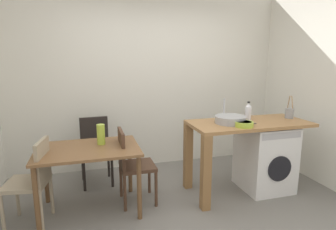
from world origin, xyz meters
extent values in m
plane|color=slate|center=(0.00, 0.00, 0.00)|extent=(5.46, 5.46, 0.00)
cube|color=silver|center=(0.00, 1.75, 1.35)|extent=(4.60, 0.10, 2.70)
cube|color=brown|center=(-0.95, 0.49, 0.72)|extent=(1.10, 0.76, 0.03)
cylinder|color=brown|center=(-1.45, 0.16, 0.35)|extent=(0.05, 0.05, 0.71)
cylinder|color=brown|center=(-0.45, 0.16, 0.35)|extent=(0.05, 0.05, 0.71)
cylinder|color=brown|center=(-1.45, 0.82, 0.35)|extent=(0.05, 0.05, 0.71)
cylinder|color=brown|center=(-0.45, 0.82, 0.35)|extent=(0.05, 0.05, 0.71)
cube|color=gray|center=(-1.57, 0.39, 0.45)|extent=(0.46, 0.46, 0.04)
cube|color=gray|center=(-1.39, 0.36, 0.68)|extent=(0.10, 0.38, 0.45)
cylinder|color=gray|center=(-1.78, 0.24, 0.23)|extent=(0.04, 0.04, 0.45)
cylinder|color=gray|center=(-1.72, 0.60, 0.23)|extent=(0.04, 0.04, 0.45)
cylinder|color=gray|center=(-1.42, 0.18, 0.23)|extent=(0.04, 0.04, 0.45)
cylinder|color=gray|center=(-1.36, 0.54, 0.23)|extent=(0.04, 0.04, 0.45)
cube|color=#4C3323|center=(-0.40, 0.54, 0.45)|extent=(0.40, 0.40, 0.04)
cube|color=#4C3323|center=(-0.58, 0.54, 0.68)|extent=(0.04, 0.38, 0.45)
cylinder|color=#4C3323|center=(-0.22, 0.72, 0.23)|extent=(0.04, 0.04, 0.45)
cylinder|color=#4C3323|center=(-0.22, 0.36, 0.23)|extent=(0.04, 0.04, 0.45)
cylinder|color=#4C3323|center=(-0.58, 0.72, 0.23)|extent=(0.04, 0.04, 0.45)
cylinder|color=#4C3323|center=(-0.58, 0.36, 0.23)|extent=(0.04, 0.04, 0.45)
cube|color=black|center=(-0.85, 1.19, 0.45)|extent=(0.42, 0.42, 0.04)
cube|color=black|center=(-0.86, 1.37, 0.68)|extent=(0.38, 0.06, 0.45)
cylinder|color=black|center=(-0.66, 1.02, 0.23)|extent=(0.04, 0.04, 0.45)
cylinder|color=black|center=(-1.02, 1.00, 0.23)|extent=(0.04, 0.04, 0.45)
cylinder|color=black|center=(-0.68, 1.38, 0.23)|extent=(0.04, 0.04, 0.45)
cylinder|color=black|center=(-1.04, 1.36, 0.23)|extent=(0.04, 0.04, 0.45)
cube|color=#9E7042|center=(1.00, 0.44, 0.90)|extent=(1.50, 0.68, 0.04)
cube|color=olive|center=(0.30, 0.15, 0.44)|extent=(0.10, 0.10, 0.88)
cube|color=olive|center=(0.30, 0.73, 0.44)|extent=(0.10, 0.10, 0.88)
cube|color=white|center=(1.27, 0.44, 0.43)|extent=(0.60, 0.60, 0.86)
cylinder|color=black|center=(1.27, 0.13, 0.39)|extent=(0.32, 0.02, 0.32)
cube|color=#B2B2B7|center=(1.27, 0.14, 0.80)|extent=(0.54, 0.01, 0.08)
cylinder|color=#9EA0A5|center=(0.74, 0.44, 0.97)|extent=(0.38, 0.38, 0.09)
cylinder|color=#B2B2B7|center=(0.74, 0.62, 1.06)|extent=(0.02, 0.02, 0.28)
cylinder|color=silver|center=(1.03, 0.52, 1.01)|extent=(0.08, 0.08, 0.18)
cone|color=silver|center=(1.03, 0.52, 1.12)|extent=(0.07, 0.07, 0.05)
cylinder|color=#262626|center=(1.03, 0.52, 1.15)|extent=(0.03, 0.03, 0.02)
cylinder|color=#A8C63D|center=(0.81, 0.24, 0.95)|extent=(0.22, 0.22, 0.06)
cylinder|color=olive|center=(0.81, 0.24, 0.96)|extent=(0.17, 0.17, 0.03)
cylinder|color=gray|center=(1.63, 0.49, 0.99)|extent=(0.11, 0.11, 0.13)
cylinder|color=#99724C|center=(1.62, 0.50, 1.13)|extent=(0.01, 0.04, 0.18)
cylinder|color=#99724C|center=(1.65, 0.48, 1.13)|extent=(0.01, 0.05, 0.18)
cylinder|color=#A8C63D|center=(-0.80, 0.59, 0.86)|extent=(0.09, 0.09, 0.23)
cube|color=#B2B2B7|center=(0.95, 0.34, 0.92)|extent=(0.15, 0.06, 0.01)
cube|color=#262628|center=(0.95, 0.34, 0.92)|extent=(0.15, 0.06, 0.01)
camera|label=1|loc=(-0.92, -2.58, 1.71)|focal=30.15mm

